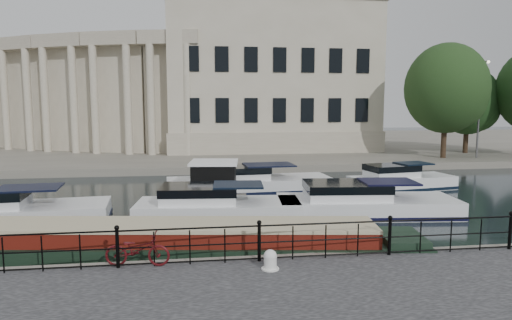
{
  "coord_description": "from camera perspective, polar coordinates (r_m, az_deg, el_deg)",
  "views": [
    {
      "loc": [
        -1.87,
        -14.98,
        5.11
      ],
      "look_at": [
        0.5,
        2.0,
        3.0
      ],
      "focal_mm": 32.0,
      "sensor_mm": 36.0,
      "label": 1
    }
  ],
  "objects": [
    {
      "name": "trees",
      "position": [
        44.79,
        27.07,
        7.3
      ],
      "size": [
        15.3,
        9.67,
        9.67
      ],
      "color": "black",
      "rests_on": "far_bank"
    },
    {
      "name": "narrowboat",
      "position": [
        15.65,
        -10.26,
        -10.75
      ],
      "size": [
        16.81,
        4.5,
        1.61
      ],
      "rotation": [
        0.0,
        0.0,
        -0.14
      ],
      "color": "black",
      "rests_on": "ground_plane"
    },
    {
      "name": "cabin_cruisers",
      "position": [
        22.95,
        -1.44,
        -4.91
      ],
      "size": [
        28.17,
        10.04,
        1.99
      ],
      "color": "silver",
      "rests_on": "ground_plane"
    },
    {
      "name": "civic_building",
      "position": [
        49.73,
        -7.03,
        9.18
      ],
      "size": [
        53.55,
        31.84,
        16.85
      ],
      "color": "#ADA38C",
      "rests_on": "far_bank"
    },
    {
      "name": "ground_plane",
      "position": [
        15.94,
        -0.8,
        -11.68
      ],
      "size": [
        160.0,
        160.0,
        0.0
      ],
      "primitive_type": "plane",
      "color": "black",
      "rests_on": "ground"
    },
    {
      "name": "far_bank",
      "position": [
        54.23,
        -5.95,
        1.86
      ],
      "size": [
        120.0,
        42.0,
        0.55
      ],
      "primitive_type": "cube",
      "color": "#6B665B",
      "rests_on": "ground_plane"
    },
    {
      "name": "railing",
      "position": [
        13.45,
        0.4,
        -9.88
      ],
      "size": [
        24.14,
        0.14,
        1.22
      ],
      "color": "black",
      "rests_on": "near_quay"
    },
    {
      "name": "harbour_hut",
      "position": [
        24.3,
        -5.23,
        -2.87
      ],
      "size": [
        3.69,
        3.21,
        2.21
      ],
      "rotation": [
        0.0,
        0.0,
        -0.13
      ],
      "color": "#6B665B",
      "rests_on": "ground_plane"
    },
    {
      "name": "bicycle",
      "position": [
        13.52,
        -14.6,
        -10.79
      ],
      "size": [
        1.89,
        0.86,
        0.96
      ],
      "primitive_type": "imported",
      "rotation": [
        0.0,
        0.0,
        1.44
      ],
      "color": "#4B0D10",
      "rests_on": "near_quay"
    },
    {
      "name": "mooring_bollard",
      "position": [
        12.93,
        1.8,
        -12.4
      ],
      "size": [
        0.5,
        0.5,
        0.56
      ],
      "color": "silver",
      "rests_on": "near_quay"
    }
  ]
}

